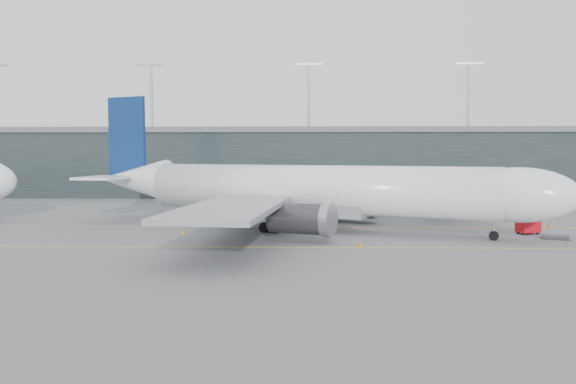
{
  "coord_description": "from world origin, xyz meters",
  "views": [
    {
      "loc": [
        3.8,
        -77.08,
        9.71
      ],
      "look_at": [
        1.83,
        -4.0,
        4.59
      ],
      "focal_mm": 35.0,
      "sensor_mm": 36.0,
      "label": 1
    }
  ],
  "objects": [
    {
      "name": "cone_tail",
      "position": [
        -10.46,
        -10.99,
        0.35
      ],
      "size": [
        0.44,
        0.44,
        0.7
      ],
      "primitive_type": "cone",
      "color": "orange",
      "rests_on": "ground"
    },
    {
      "name": "taxiline_lead_main",
      "position": [
        5.0,
        20.0,
        0.01
      ],
      "size": [
        0.25,
        60.0,
        0.02
      ],
      "primitive_type": "cube",
      "color": "yellow",
      "rests_on": "ground"
    },
    {
      "name": "cone_nose",
      "position": [
        35.51,
        -4.24,
        0.38
      ],
      "size": [
        0.48,
        0.48,
        0.77
      ],
      "primitive_type": "cone",
      "color": "#CB4E0B",
      "rests_on": "ground"
    },
    {
      "name": "main_aircraft",
      "position": [
        4.74,
        -6.66,
        4.99
      ],
      "size": [
        60.8,
        56.17,
        17.78
      ],
      "rotation": [
        0.0,
        0.0,
        -0.38
      ],
      "color": "white",
      "rests_on": "ground"
    },
    {
      "name": "terminal",
      "position": [
        -0.0,
        58.0,
        7.62
      ],
      "size": [
        240.0,
        36.0,
        29.0
      ],
      "color": "#1C2627",
      "rests_on": "ground"
    },
    {
      "name": "cone_wing_port",
      "position": [
        11.17,
        11.81,
        0.38
      ],
      "size": [
        0.48,
        0.48,
        0.77
      ],
      "primitive_type": "cone",
      "color": "#F0430D",
      "rests_on": "ground"
    },
    {
      "name": "taxiline_a",
      "position": [
        0.0,
        -4.0,
        0.01
      ],
      "size": [
        160.0,
        0.25,
        0.02
      ],
      "primitive_type": "cube",
      "color": "yellow",
      "rests_on": "ground"
    },
    {
      "name": "taxiline_b",
      "position": [
        0.0,
        -20.0,
        0.01
      ],
      "size": [
        160.0,
        0.25,
        0.02
      ],
      "primitive_type": "cube",
      "color": "yellow",
      "rests_on": "ground"
    },
    {
      "name": "cone_wing_stbd",
      "position": [
        9.66,
        -19.66,
        0.33
      ],
      "size": [
        0.41,
        0.41,
        0.66
      ],
      "primitive_type": "cone",
      "color": "#D2650B",
      "rests_on": "ground"
    },
    {
      "name": "uld_c",
      "position": [
        -1.39,
        10.85,
        0.85
      ],
      "size": [
        1.87,
        1.53,
        1.62
      ],
      "rotation": [
        0.0,
        0.0,
        0.06
      ],
      "color": "#333237",
      "rests_on": "ground"
    },
    {
      "name": "baggage_dolly",
      "position": [
        32.38,
        -13.34,
        0.17
      ],
      "size": [
        3.56,
        3.27,
        0.29
      ],
      "primitive_type": "cube",
      "rotation": [
        0.0,
        0.0,
        -0.42
      ],
      "color": "#323236",
      "rests_on": "ground"
    },
    {
      "name": "jet_bridge",
      "position": [
        27.38,
        20.94,
        4.41
      ],
      "size": [
        16.7,
        44.0,
        5.89
      ],
      "rotation": [
        0.0,
        0.0,
        -0.37
      ],
      "color": "#303136",
      "rests_on": "ground"
    },
    {
      "name": "uld_b",
      "position": [
        -1.04,
        11.59,
        0.99
      ],
      "size": [
        2.15,
        1.76,
        1.88
      ],
      "rotation": [
        0.0,
        0.0,
        -0.06
      ],
      "color": "#333237",
      "rests_on": "ground"
    },
    {
      "name": "gse_cart",
      "position": [
        30.74,
        -9.71,
        0.96
      ],
      "size": [
        2.92,
        2.37,
        1.72
      ],
      "rotation": [
        0.0,
        0.0,
        0.34
      ],
      "color": "red",
      "rests_on": "ground"
    },
    {
      "name": "ground",
      "position": [
        0.0,
        0.0,
        0.0
      ],
      "size": [
        320.0,
        320.0,
        0.0
      ],
      "primitive_type": "plane",
      "color": "#5D5C62",
      "rests_on": "ground"
    },
    {
      "name": "uld_a",
      "position": [
        -4.4,
        9.61,
        0.86
      ],
      "size": [
        1.82,
        1.46,
        1.64
      ],
      "rotation": [
        0.0,
        0.0,
        -0.01
      ],
      "color": "#333237",
      "rests_on": "ground"
    }
  ]
}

